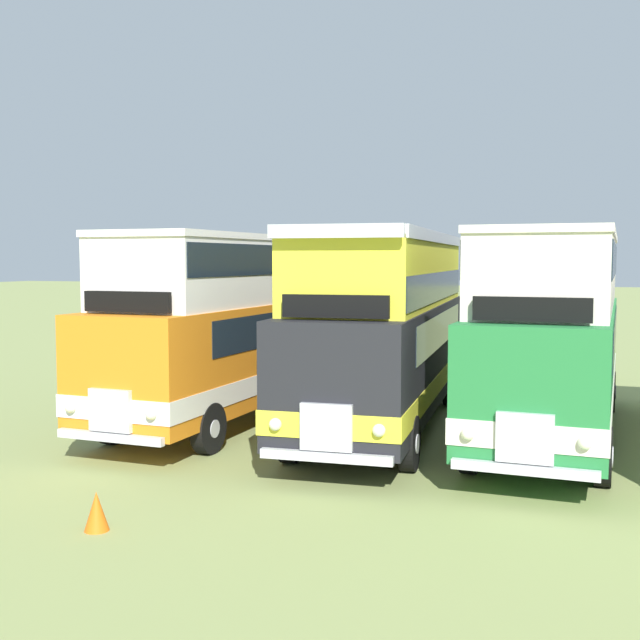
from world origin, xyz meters
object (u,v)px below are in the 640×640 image
object	(u,v)px
bus_first_in_row	(250,316)
bus_second_in_row	(385,327)
cone_near_end	(97,511)
bus_third_in_row	(554,325)

from	to	relation	value
bus_first_in_row	bus_second_in_row	size ratio (longest dim) A/B	1.11
bus_second_in_row	bus_first_in_row	bearing A→B (deg)	169.26
bus_first_in_row	bus_second_in_row	xyz separation A→B (m)	(3.71, -0.70, -0.12)
bus_first_in_row	cone_near_end	size ratio (longest dim) A/B	20.55
bus_first_in_row	bus_third_in_row	xyz separation A→B (m)	(7.45, -0.36, -0.00)
bus_first_in_row	bus_third_in_row	bearing A→B (deg)	-2.74
bus_first_in_row	cone_near_end	distance (m)	9.26
cone_near_end	bus_second_in_row	bearing A→B (deg)	74.53
bus_third_in_row	bus_second_in_row	bearing A→B (deg)	-174.67
bus_second_in_row	cone_near_end	bearing A→B (deg)	-105.47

